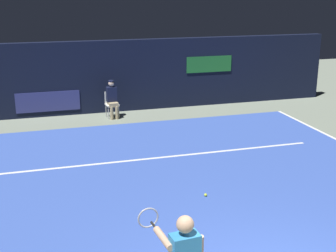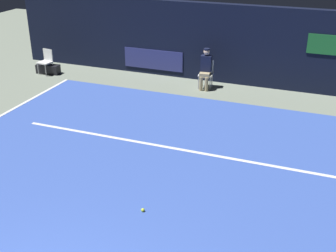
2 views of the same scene
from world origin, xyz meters
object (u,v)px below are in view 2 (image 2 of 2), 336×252
courtside_chair_near (46,60)px  equipment_bag (48,69)px  line_judge_on_chair (206,68)px  tennis_ball (143,210)px

courtside_chair_near → equipment_bag: courtside_chair_near is taller
line_judge_on_chair → equipment_bag: 5.78m
courtside_chair_near → tennis_ball: size_ratio=12.94×
line_judge_on_chair → equipment_bag: line_judge_on_chair is taller
tennis_ball → equipment_bag: bearing=135.7°
line_judge_on_chair → tennis_ball: bearing=-83.0°
line_judge_on_chair → tennis_ball: (0.85, -6.93, -0.64)m
courtside_chair_near → tennis_ball: courtside_chair_near is taller
courtside_chair_near → equipment_bag: size_ratio=1.05×
courtside_chair_near → tennis_ball: (6.60, -6.37, -0.46)m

